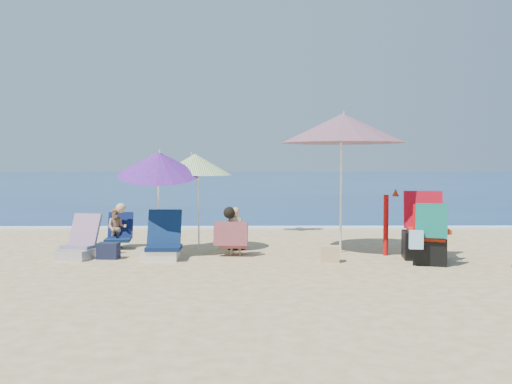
{
  "coord_description": "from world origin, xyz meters",
  "views": [
    {
      "loc": [
        -0.41,
        -8.82,
        1.61
      ],
      "look_at": [
        -0.3,
        1.0,
        1.1
      ],
      "focal_mm": 40.73,
      "sensor_mm": 36.0,
      "label": 1
    }
  ],
  "objects_px": {
    "umbrella_blue": "(159,163)",
    "camp_chair_left": "(423,238)",
    "umbrella_turquoise": "(343,128)",
    "camp_chair_right": "(430,242)",
    "furled_umbrella": "(388,219)",
    "umbrella_striped": "(195,165)",
    "person_left": "(117,228)",
    "chair_rainbow": "(79,246)",
    "person_center": "(233,232)",
    "chair_navy": "(162,246)"
  },
  "relations": [
    {
      "from": "umbrella_blue",
      "to": "person_left",
      "type": "xyz_separation_m",
      "value": [
        -0.91,
        0.81,
        -1.2
      ]
    },
    {
      "from": "umbrella_striped",
      "to": "person_left",
      "type": "distance_m",
      "value": 1.92
    },
    {
      "from": "umbrella_blue",
      "to": "camp_chair_right",
      "type": "height_order",
      "value": "umbrella_blue"
    },
    {
      "from": "chair_navy",
      "to": "camp_chair_left",
      "type": "relative_size",
      "value": 0.72
    },
    {
      "from": "chair_rainbow",
      "to": "camp_chair_right",
      "type": "relative_size",
      "value": 0.88
    },
    {
      "from": "furled_umbrella",
      "to": "umbrella_turquoise",
      "type": "bearing_deg",
      "value": 156.2
    },
    {
      "from": "umbrella_blue",
      "to": "person_left",
      "type": "bearing_deg",
      "value": 138.14
    },
    {
      "from": "camp_chair_right",
      "to": "person_center",
      "type": "xyz_separation_m",
      "value": [
        -3.11,
        0.88,
        0.06
      ]
    },
    {
      "from": "person_center",
      "to": "person_left",
      "type": "height_order",
      "value": "same"
    },
    {
      "from": "furled_umbrella",
      "to": "chair_navy",
      "type": "bearing_deg",
      "value": -175.04
    },
    {
      "from": "umbrella_striped",
      "to": "furled_umbrella",
      "type": "height_order",
      "value": "umbrella_striped"
    },
    {
      "from": "umbrella_turquoise",
      "to": "camp_chair_right",
      "type": "height_order",
      "value": "umbrella_turquoise"
    },
    {
      "from": "camp_chair_right",
      "to": "umbrella_turquoise",
      "type": "bearing_deg",
      "value": 134.65
    },
    {
      "from": "umbrella_turquoise",
      "to": "person_center",
      "type": "bearing_deg",
      "value": -170.47
    },
    {
      "from": "umbrella_turquoise",
      "to": "chair_navy",
      "type": "distance_m",
      "value": 3.73
    },
    {
      "from": "umbrella_striped",
      "to": "camp_chair_left",
      "type": "distance_m",
      "value": 4.17
    },
    {
      "from": "umbrella_turquoise",
      "to": "chair_rainbow",
      "type": "distance_m",
      "value": 4.97
    },
    {
      "from": "camp_chair_right",
      "to": "umbrella_blue",
      "type": "bearing_deg",
      "value": 167.51
    },
    {
      "from": "umbrella_blue",
      "to": "person_center",
      "type": "relative_size",
      "value": 2.29
    },
    {
      "from": "chair_rainbow",
      "to": "chair_navy",
      "type": "bearing_deg",
      "value": -5.55
    },
    {
      "from": "chair_rainbow",
      "to": "camp_chair_left",
      "type": "relative_size",
      "value": 0.77
    },
    {
      "from": "umbrella_turquoise",
      "to": "chair_rainbow",
      "type": "relative_size",
      "value": 2.92
    },
    {
      "from": "chair_navy",
      "to": "camp_chair_left",
      "type": "xyz_separation_m",
      "value": [
        4.34,
        0.02,
        0.12
      ]
    },
    {
      "from": "umbrella_turquoise",
      "to": "chair_rainbow",
      "type": "height_order",
      "value": "umbrella_turquoise"
    },
    {
      "from": "umbrella_turquoise",
      "to": "furled_umbrella",
      "type": "height_order",
      "value": "umbrella_turquoise"
    },
    {
      "from": "furled_umbrella",
      "to": "camp_chair_right",
      "type": "xyz_separation_m",
      "value": [
        0.45,
        -0.88,
        -0.28
      ]
    },
    {
      "from": "person_center",
      "to": "umbrella_striped",
      "type": "bearing_deg",
      "value": 139.34
    },
    {
      "from": "chair_rainbow",
      "to": "camp_chair_right",
      "type": "distance_m",
      "value": 5.74
    },
    {
      "from": "person_left",
      "to": "umbrella_turquoise",
      "type": "bearing_deg",
      "value": -8.05
    },
    {
      "from": "umbrella_striped",
      "to": "camp_chair_right",
      "type": "xyz_separation_m",
      "value": [
        3.81,
        -1.48,
        -1.21
      ]
    },
    {
      "from": "chair_rainbow",
      "to": "person_center",
      "type": "bearing_deg",
      "value": 4.31
    },
    {
      "from": "chair_navy",
      "to": "umbrella_turquoise",
      "type": "bearing_deg",
      "value": 11.99
    },
    {
      "from": "furled_umbrella",
      "to": "person_left",
      "type": "xyz_separation_m",
      "value": [
        -4.84,
        0.91,
        -0.25
      ]
    },
    {
      "from": "umbrella_blue",
      "to": "furled_umbrella",
      "type": "xyz_separation_m",
      "value": [
        3.94,
        -0.09,
        -0.95
      ]
    },
    {
      "from": "person_left",
      "to": "camp_chair_right",
      "type": "bearing_deg",
      "value": -18.62
    },
    {
      "from": "chair_rainbow",
      "to": "person_center",
      "type": "relative_size",
      "value": 1.01
    },
    {
      "from": "umbrella_turquoise",
      "to": "umbrella_striped",
      "type": "height_order",
      "value": "umbrella_turquoise"
    },
    {
      "from": "chair_navy",
      "to": "person_left",
      "type": "xyz_separation_m",
      "value": [
        -1.02,
        1.24,
        0.17
      ]
    },
    {
      "from": "umbrella_blue",
      "to": "camp_chair_right",
      "type": "bearing_deg",
      "value": -12.49
    },
    {
      "from": "umbrella_turquoise",
      "to": "chair_navy",
      "type": "height_order",
      "value": "umbrella_turquoise"
    },
    {
      "from": "camp_chair_left",
      "to": "camp_chair_right",
      "type": "height_order",
      "value": "camp_chair_left"
    },
    {
      "from": "chair_navy",
      "to": "person_center",
      "type": "xyz_separation_m",
      "value": [
        1.17,
        0.33,
        0.2
      ]
    },
    {
      "from": "umbrella_blue",
      "to": "camp_chair_left",
      "type": "height_order",
      "value": "umbrella_blue"
    },
    {
      "from": "furled_umbrella",
      "to": "chair_rainbow",
      "type": "xyz_separation_m",
      "value": [
        -5.25,
        -0.19,
        -0.44
      ]
    },
    {
      "from": "camp_chair_left",
      "to": "chair_rainbow",
      "type": "bearing_deg",
      "value": 178.8
    },
    {
      "from": "umbrella_striped",
      "to": "camp_chair_right",
      "type": "bearing_deg",
      "value": -21.25
    },
    {
      "from": "umbrella_striped",
      "to": "umbrella_blue",
      "type": "distance_m",
      "value": 0.77
    },
    {
      "from": "chair_navy",
      "to": "person_center",
      "type": "bearing_deg",
      "value": 15.95
    },
    {
      "from": "umbrella_turquoise",
      "to": "camp_chair_left",
      "type": "bearing_deg",
      "value": -27.02
    },
    {
      "from": "person_left",
      "to": "umbrella_striped",
      "type": "bearing_deg",
      "value": -11.46
    }
  ]
}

